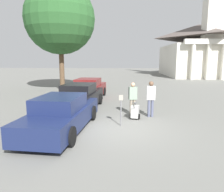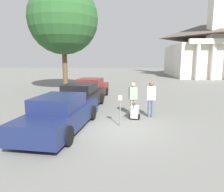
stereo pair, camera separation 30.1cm
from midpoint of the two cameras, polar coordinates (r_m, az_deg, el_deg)
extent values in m
plane|color=slate|center=(9.30, 1.93, -8.75)|extent=(120.00, 120.00, 0.00)
cube|color=#19234C|center=(9.37, -12.16, -5.29)|extent=(2.37, 5.44, 0.72)
cube|color=#19234C|center=(9.04, -12.80, -1.71)|extent=(1.85, 2.37, 0.56)
cylinder|color=black|center=(11.23, -13.39, -3.90)|extent=(0.25, 0.71, 0.70)
cylinder|color=black|center=(10.66, -4.25, -4.39)|extent=(0.25, 0.71, 0.70)
cylinder|color=black|center=(8.43, -22.18, -8.95)|extent=(0.25, 0.71, 0.70)
cylinder|color=black|center=(7.65, -10.23, -10.27)|extent=(0.25, 0.71, 0.70)
cube|color=black|center=(13.04, -7.41, -0.77)|extent=(2.30, 4.99, 0.80)
cube|color=black|center=(12.75, -7.73, 2.00)|extent=(1.82, 2.18, 0.52)
cylinder|color=black|center=(14.76, -9.06, -0.55)|extent=(0.24, 0.69, 0.68)
cylinder|color=black|center=(14.29, -2.15, -0.77)|extent=(0.24, 0.69, 0.68)
cylinder|color=black|center=(12.02, -13.63, -3.07)|extent=(0.24, 0.69, 0.68)
cylinder|color=black|center=(11.43, -5.23, -3.48)|extent=(0.24, 0.69, 0.68)
cube|color=maroon|center=(16.38, -5.01, 1.42)|extent=(2.26, 4.86, 0.81)
cube|color=maroon|center=(16.11, -5.22, 3.65)|extent=(1.78, 2.12, 0.51)
cylinder|color=black|center=(18.04, -6.57, 1.34)|extent=(0.24, 0.67, 0.65)
cylinder|color=black|center=(17.63, -0.99, 1.20)|extent=(0.24, 0.67, 0.65)
cylinder|color=black|center=(15.30, -9.62, -0.25)|extent=(0.24, 0.67, 0.65)
cylinder|color=black|center=(14.81, -3.08, -0.46)|extent=(0.24, 0.67, 0.65)
cylinder|color=slate|center=(9.65, 3.01, -4.49)|extent=(0.05, 0.05, 1.16)
cube|color=gray|center=(9.50, 3.04, -0.47)|extent=(0.18, 0.09, 0.22)
cylinder|color=gray|center=(11.57, 6.62, -2.95)|extent=(0.14, 0.14, 0.84)
cylinder|color=gray|center=(11.52, 5.81, -2.98)|extent=(0.14, 0.14, 0.84)
cube|color=gray|center=(11.40, 6.29, 0.72)|extent=(0.46, 0.32, 0.66)
sphere|color=tan|center=(11.34, 6.33, 2.94)|extent=(0.23, 0.23, 0.23)
cylinder|color=#515670|center=(11.32, 11.27, -3.23)|extent=(0.14, 0.14, 0.89)
cylinder|color=#515670|center=(11.31, 10.41, -3.22)|extent=(0.14, 0.14, 0.89)
cube|color=silver|center=(11.17, 10.97, 0.75)|extent=(0.42, 0.23, 0.70)
sphere|color=brown|center=(11.10, 11.05, 3.15)|extent=(0.24, 0.24, 0.24)
cube|color=#B2B2AD|center=(10.79, 6.79, -4.07)|extent=(0.45, 0.51, 0.60)
cone|color=#59595B|center=(10.70, 6.83, -2.10)|extent=(0.18, 0.18, 0.16)
cylinder|color=#4C4C4C|center=(10.25, 6.38, -2.51)|extent=(0.16, 0.58, 0.43)
cylinder|color=black|center=(10.88, 5.67, -5.25)|extent=(0.11, 0.28, 0.28)
cylinder|color=black|center=(10.82, 7.87, -5.40)|extent=(0.11, 0.28, 0.28)
cube|color=silver|center=(41.10, 22.71, 8.51)|extent=(10.54, 14.42, 5.17)
pyramid|color=#564C47|center=(41.35, 23.17, 15.31)|extent=(10.75, 14.71, 2.33)
cylinder|color=silver|center=(32.70, 21.70, 8.21)|extent=(0.56, 0.56, 4.91)
cylinder|color=silver|center=(33.39, 25.19, 8.00)|extent=(0.56, 0.56, 4.91)
cube|color=silver|center=(33.85, 27.24, 12.62)|extent=(8.96, 0.70, 0.70)
cylinder|color=brown|center=(20.65, -11.75, 6.59)|extent=(0.44, 0.44, 3.76)
sphere|color=#285628|center=(20.91, -12.21, 19.04)|extent=(6.20, 6.20, 6.20)
camera|label=1|loc=(0.15, -89.21, 0.14)|focal=35.00mm
camera|label=2|loc=(0.15, 90.79, -0.14)|focal=35.00mm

